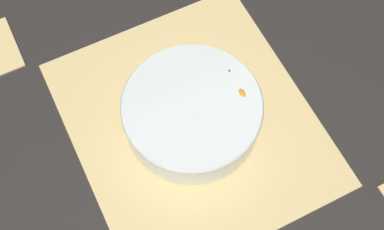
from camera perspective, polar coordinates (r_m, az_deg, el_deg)
The scene contains 3 objects.
ground_plane at distance 1.00m, azimuth 0.00°, elevation -0.88°, with size 6.00×6.00×0.00m, color black.
bamboo_mat_center at distance 1.00m, azimuth 0.00°, elevation -0.81°, with size 0.49×0.43×0.01m.
fruit_salad_bowl at distance 0.96m, azimuth 0.04°, elevation 0.31°, with size 0.25×0.25×0.08m.
Camera 1 is at (0.37, -0.19, 0.91)m, focal length 50.00 mm.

